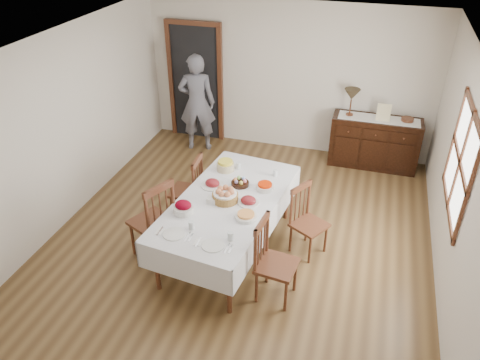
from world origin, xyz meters
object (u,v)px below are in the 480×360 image
(chair_left_far, at_px, (189,188))
(chair_right_far, at_px, (307,220))
(chair_right_near, at_px, (273,260))
(person, at_px, (197,100))
(dining_table, at_px, (228,206))
(chair_left_near, at_px, (154,219))
(sideboard, at_px, (374,142))
(table_lamp, at_px, (352,95))

(chair_left_far, distance_m, chair_right_far, 1.72)
(chair_right_near, height_order, person, person)
(dining_table, relative_size, chair_left_far, 2.44)
(chair_left_near, relative_size, chair_right_far, 1.19)
(dining_table, height_order, sideboard, sideboard)
(sideboard, bearing_deg, dining_table, -120.25)
(chair_left_far, bearing_deg, sideboard, 131.71)
(chair_right_far, distance_m, sideboard, 2.67)
(person, distance_m, table_lamp, 2.65)
(chair_left_far, distance_m, person, 2.24)
(dining_table, relative_size, sideboard, 1.67)
(person, bearing_deg, chair_right_far, 120.34)
(chair_right_near, bearing_deg, chair_left_near, 86.99)
(dining_table, bearing_deg, chair_right_far, 23.71)
(chair_right_far, bearing_deg, chair_left_far, 111.92)
(chair_right_far, bearing_deg, chair_left_near, 139.93)
(chair_right_near, bearing_deg, sideboard, -8.61)
(chair_left_far, height_order, sideboard, chair_left_far)
(chair_right_near, relative_size, person, 0.55)
(chair_right_near, distance_m, chair_right_far, 0.95)
(dining_table, height_order, chair_right_near, chair_right_near)
(chair_right_far, xyz_separation_m, sideboard, (0.71, 2.57, -0.04))
(sideboard, height_order, person, person)
(dining_table, distance_m, chair_right_far, 1.03)
(chair_left_far, distance_m, sideboard, 3.36)
(sideboard, relative_size, table_lamp, 3.15)
(chair_right_near, bearing_deg, chair_left_far, 58.23)
(chair_left_near, height_order, chair_right_near, chair_left_near)
(chair_right_near, height_order, chair_right_far, chair_right_near)
(chair_left_far, relative_size, person, 0.53)
(dining_table, xyz_separation_m, person, (-1.42, 2.63, 0.24))
(person, bearing_deg, dining_table, 103.19)
(dining_table, distance_m, person, 2.99)
(dining_table, distance_m, chair_left_near, 0.93)
(chair_right_far, bearing_deg, sideboard, 14.43)
(chair_left_near, height_order, person, person)
(sideboard, bearing_deg, person, -175.59)
(dining_table, xyz_separation_m, table_lamp, (1.20, 2.86, 0.53))
(chair_right_far, bearing_deg, table_lamp, 24.48)
(dining_table, height_order, table_lamp, table_lamp)
(chair_left_near, xyz_separation_m, person, (-0.57, 2.99, 0.36))
(chair_left_near, bearing_deg, person, -143.87)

